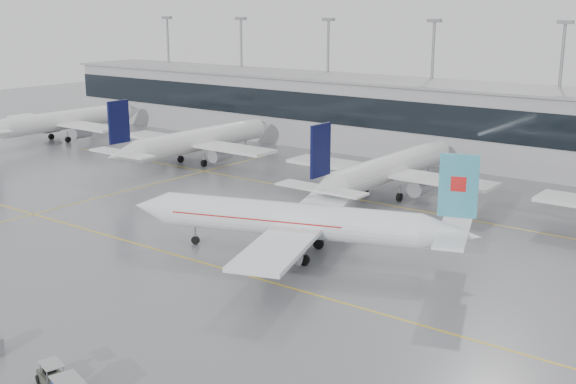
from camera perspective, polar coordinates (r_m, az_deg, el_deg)
The scene contains 13 objects.
ground at distance 71.05m, azimuth -5.90°, elevation -5.82°, with size 320.00×320.00×0.00m, color slate.
taxi_line_main at distance 71.05m, azimuth -5.90°, elevation -5.82°, with size 120.00×0.25×0.01m, color gold.
taxi_line_north at distance 94.08m, azimuth 6.66°, elevation -0.79°, with size 120.00×0.25×0.01m, color gold.
taxi_line_cross at distance 101.90m, azimuth -12.50°, elevation 0.14°, with size 0.25×60.00×0.01m, color gold.
terminal at distance 120.97m, azimuth 14.56°, elevation 5.13°, with size 180.00×15.00×12.00m, color #9B9B9F.
terminal_glass at distance 113.89m, azimuth 13.11°, elevation 5.43°, with size 180.00×0.20×5.00m, color black.
terminal_roof at distance 120.18m, azimuth 14.75°, elevation 8.04°, with size 182.00×16.00×0.40m, color gray.
light_masts at distance 125.61m, azimuth 15.86°, elevation 8.75°, with size 156.40×1.00×22.60m.
air_canada_jet at distance 72.42m, azimuth 0.97°, elevation -2.33°, with size 35.59×29.00×11.45m.
parked_jet_a at distance 143.57m, azimuth -17.32°, elevation 5.40°, with size 29.64×36.96×11.72m.
parked_jet_b at distance 117.13m, azimuth -7.23°, elevation 4.05°, with size 29.64×36.96×11.72m.
parked_jet_c at distance 96.31m, azimuth 7.85°, elevation 1.80°, with size 29.64×36.96×11.72m.
baggage_tug at distance 51.84m, azimuth -18.18°, elevation -13.75°, with size 3.60×2.07×1.71m.
Camera 1 is at (45.99, -48.37, 24.38)m, focal length 45.00 mm.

